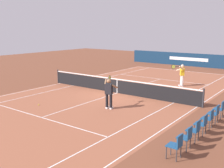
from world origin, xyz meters
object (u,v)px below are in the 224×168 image
Objects in this scene: spectator_chair_5 at (186,136)px; tennis_player_far at (182,74)px; tennis_net at (117,86)px; spectator_chair_2 at (209,117)px; spectator_chair_3 at (202,123)px; spectator_chair_0 at (220,108)px; spectator_chair_1 at (215,113)px; spectator_chair_4 at (195,129)px; spectator_chair_6 at (176,144)px; tennis_player_near at (109,92)px; tennis_ball at (39,105)px.

tennis_player_far is at bearing -156.71° from spectator_chair_5.
tennis_net is 9.04m from spectator_chair_5.
spectator_chair_2 and spectator_chair_3 have the same top height.
spectator_chair_0 is 1.00× the size of spectator_chair_1.
spectator_chair_4 is at bearing 180.00° from spectator_chair_5.
tennis_player_far is 1.93× the size of spectator_chair_6.
spectator_chair_0 and spectator_chair_3 have the same top height.
tennis_net is at bearing -113.53° from spectator_chair_2.
spectator_chair_6 is at bearing 0.00° from spectator_chair_2.
spectator_chair_1 is at bearing 100.78° from tennis_player_near.
tennis_net is 5.44m from tennis_ball.
spectator_chair_5 is (1.72, 0.00, 0.00)m from spectator_chair_3.
tennis_ball is (1.88, -3.59, -0.90)m from tennis_player_near.
tennis_ball is at bearing -88.04° from spectator_chair_4.
tennis_net reaches higher than spectator_chair_0.
spectator_chair_0 is (6.01, 4.44, -0.41)m from tennis_player_far.
tennis_net is 7.18m from spectator_chair_0.
spectator_chair_6 is at bearing 58.12° from tennis_player_near.
tennis_ball is 9.36m from spectator_chair_1.
tennis_player_far is 8.20m from spectator_chair_1.
tennis_player_far is 1.93× the size of spectator_chair_1.
spectator_chair_5 and spectator_chair_6 have the same top height.
spectator_chair_1 is at bearing 180.00° from spectator_chair_6.
tennis_net is 13.30× the size of spectator_chair_5.
spectator_chair_1 is at bearing 180.00° from spectator_chair_3.
spectator_chair_4 is at bearing 25.16° from tennis_player_far.
spectator_chair_1 and spectator_chair_4 have the same top height.
spectator_chair_2 is 1.00× the size of spectator_chair_5.
tennis_player_near and tennis_player_far have the same top height.
spectator_chair_4 is 0.86m from spectator_chair_5.
spectator_chair_5 reaches higher than tennis_ball.
spectator_chair_0 is (-1.87, 5.30, -0.41)m from tennis_player_near.
tennis_player_near is 5.64m from spectator_chair_0.
spectator_chair_0 is at bearing 36.45° from tennis_player_far.
spectator_chair_2 is (7.74, 4.44, -0.41)m from tennis_player_far.
tennis_net reaches higher than spectator_chair_3.
spectator_chair_5 is at bearing 180.00° from spectator_chair_6.
spectator_chair_5 is at bearing 86.41° from tennis_ball.
spectator_chair_1 is at bearing 72.61° from tennis_net.
spectator_chair_6 is at bearing 0.00° from spectator_chair_0.
spectator_chair_0 is 3.44m from spectator_chair_4.
tennis_player_near is at bearing -79.22° from spectator_chair_1.
tennis_player_near is 1.93× the size of spectator_chair_0.
spectator_chair_3 is (-1.17, 8.89, 0.49)m from tennis_ball.
tennis_ball is at bearing -82.53° from spectator_chair_3.
spectator_chair_1 is at bearing 180.00° from spectator_chair_2.
spectator_chair_4 is (9.46, 4.44, -0.41)m from tennis_player_far.
spectator_chair_1 is (-2.89, 8.89, 0.49)m from tennis_ball.
tennis_net is at bearing -151.45° from tennis_player_near.
spectator_chair_1 is 2.58m from spectator_chair_4.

